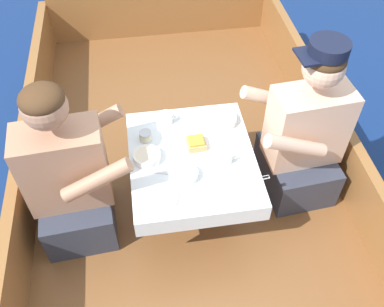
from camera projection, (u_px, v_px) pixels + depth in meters
The scene contains 21 objects.
ground_plane at pixel (190, 221), 2.81m from camera, with size 60.00×60.00×0.00m, color navy.
boat_deck at pixel (190, 206), 2.68m from camera, with size 1.89×3.52×0.33m, color brown.
gunwale_port at pixel (24, 191), 2.34m from camera, with size 0.06×3.52×0.35m, color #936033.
gunwale_starboard at pixel (342, 154), 2.52m from camera, with size 0.06×3.52×0.35m, color #936033.
bow_coaming at pixel (159, 11), 3.56m from camera, with size 1.77×0.06×0.40m, color #936033.
cockpit_table at pixel (192, 162), 2.22m from camera, with size 0.64×0.74×0.42m.
person_port at pixel (70, 179), 2.12m from camera, with size 0.54×0.47×0.97m.
person_starboard at pixel (303, 137), 2.31m from camera, with size 0.55×0.47×0.99m.
plate_sandwich at pixel (196, 147), 2.22m from camera, with size 0.21×0.21×0.01m.
plate_bread at pixel (162, 198), 2.00m from camera, with size 0.16×0.16×0.01m.
sandwich at pixel (196, 143), 2.20m from camera, with size 0.10×0.10×0.05m.
bowl_port_near at pixel (186, 174), 2.07m from camera, with size 0.12×0.12×0.04m.
bowl_starboard_near at pixel (223, 119), 2.33m from camera, with size 0.15×0.15×0.04m.
bowl_center_far at pixel (147, 156), 2.15m from camera, with size 0.14×0.14×0.04m.
coffee_cup_port at pixel (166, 118), 2.33m from camera, with size 0.10×0.07×0.06m.
coffee_cup_starboard at pixel (227, 158), 2.14m from camera, with size 0.09×0.06×0.05m.
tin_can at pixel (145, 136), 2.24m from camera, with size 0.07×0.07×0.05m.
utensil_fork_port at pixel (256, 179), 2.08m from camera, with size 0.17×0.03×0.00m.
utensil_spoon_port at pixel (231, 140), 2.25m from camera, with size 0.13×0.13×0.01m.
utensil_spoon_center at pixel (231, 136), 2.27m from camera, with size 0.17×0.03×0.01m.
utensil_knife_starboard at pixel (156, 172), 2.11m from camera, with size 0.17×0.06×0.00m.
Camera 1 is at (-0.22, -1.53, 2.38)m, focal length 40.00 mm.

